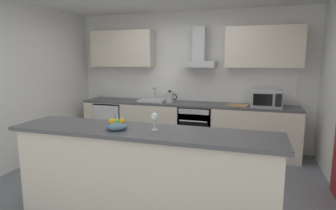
# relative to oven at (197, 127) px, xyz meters

# --- Properties ---
(ground) EXTENTS (5.56, 4.82, 0.02)m
(ground) POSITION_rel_oven_xyz_m (-0.23, -1.56, -0.47)
(ground) COLOR slate
(wall_back) EXTENTS (5.56, 0.12, 2.60)m
(wall_back) POSITION_rel_oven_xyz_m (-0.23, 0.41, 0.84)
(wall_back) COLOR white
(wall_back) RESTS_ON ground
(wall_left) EXTENTS (0.12, 4.82, 2.60)m
(wall_left) POSITION_rel_oven_xyz_m (-2.56, -1.56, 0.84)
(wall_left) COLOR white
(wall_left) RESTS_ON ground
(backsplash_tile) EXTENTS (3.87, 0.02, 0.66)m
(backsplash_tile) POSITION_rel_oven_xyz_m (-0.23, 0.33, 0.77)
(backsplash_tile) COLOR white
(counter_back) EXTENTS (4.01, 0.60, 0.90)m
(counter_back) POSITION_rel_oven_xyz_m (-0.23, 0.03, -0.01)
(counter_back) COLOR beige
(counter_back) RESTS_ON ground
(counter_island) EXTENTS (2.82, 0.64, 0.99)m
(counter_island) POSITION_rel_oven_xyz_m (-0.08, -2.41, 0.04)
(counter_island) COLOR beige
(counter_island) RESTS_ON ground
(upper_cabinets) EXTENTS (3.96, 0.32, 0.70)m
(upper_cabinets) POSITION_rel_oven_xyz_m (-0.23, 0.18, 1.45)
(upper_cabinets) COLOR beige
(oven) EXTENTS (0.60, 0.62, 0.80)m
(oven) POSITION_rel_oven_xyz_m (0.00, 0.00, 0.00)
(oven) COLOR slate
(oven) RESTS_ON ground
(refrigerator) EXTENTS (0.58, 0.60, 0.85)m
(refrigerator) POSITION_rel_oven_xyz_m (-1.73, -0.00, -0.03)
(refrigerator) COLOR white
(refrigerator) RESTS_ON ground
(microwave) EXTENTS (0.50, 0.38, 0.30)m
(microwave) POSITION_rel_oven_xyz_m (1.19, -0.03, 0.59)
(microwave) COLOR #B7BABC
(microwave) RESTS_ON counter_back
(sink) EXTENTS (0.50, 0.40, 0.26)m
(sink) POSITION_rel_oven_xyz_m (-0.86, 0.01, 0.47)
(sink) COLOR silver
(sink) RESTS_ON counter_back
(kettle) EXTENTS (0.29, 0.15, 0.24)m
(kettle) POSITION_rel_oven_xyz_m (-0.51, -0.03, 0.55)
(kettle) COLOR #B7BABC
(kettle) RESTS_ON counter_back
(range_hood) EXTENTS (0.62, 0.45, 0.72)m
(range_hood) POSITION_rel_oven_xyz_m (0.00, 0.13, 1.33)
(range_hood) COLOR #B7BABC
(wine_glass) EXTENTS (0.08, 0.08, 0.18)m
(wine_glass) POSITION_rel_oven_xyz_m (0.05, -2.38, 0.65)
(wine_glass) COLOR silver
(wine_glass) RESTS_ON counter_island
(fruit_bowl) EXTENTS (0.22, 0.22, 0.13)m
(fruit_bowl) POSITION_rel_oven_xyz_m (-0.33, -2.48, 0.57)
(fruit_bowl) COLOR slate
(fruit_bowl) RESTS_ON counter_island
(chopping_board) EXTENTS (0.38, 0.28, 0.02)m
(chopping_board) POSITION_rel_oven_xyz_m (0.73, -0.02, 0.45)
(chopping_board) COLOR tan
(chopping_board) RESTS_ON counter_back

